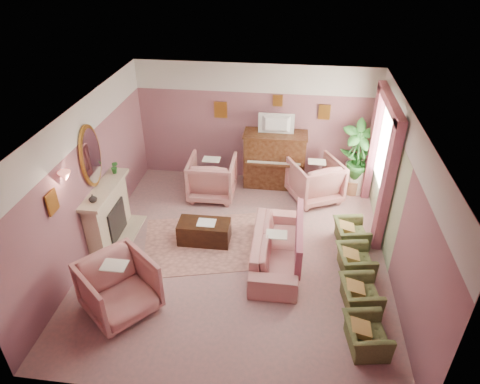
# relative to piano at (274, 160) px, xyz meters

# --- Properties ---
(floor) EXTENTS (5.50, 6.00, 0.01)m
(floor) POSITION_rel_piano_xyz_m (-0.50, -2.68, -0.65)
(floor) COLOR gray
(floor) RESTS_ON ground
(ceiling) EXTENTS (5.50, 6.00, 0.01)m
(ceiling) POSITION_rel_piano_xyz_m (-0.50, -2.68, 2.15)
(ceiling) COLOR beige
(ceiling) RESTS_ON wall_back
(wall_back) EXTENTS (5.50, 0.02, 2.80)m
(wall_back) POSITION_rel_piano_xyz_m (-0.50, 0.32, 0.75)
(wall_back) COLOR #6C4C5E
(wall_back) RESTS_ON floor
(wall_front) EXTENTS (5.50, 0.02, 2.80)m
(wall_front) POSITION_rel_piano_xyz_m (-0.50, -5.68, 0.75)
(wall_front) COLOR #6C4C5E
(wall_front) RESTS_ON floor
(wall_left) EXTENTS (0.02, 6.00, 2.80)m
(wall_left) POSITION_rel_piano_xyz_m (-3.25, -2.68, 0.75)
(wall_left) COLOR #6C4C5E
(wall_left) RESTS_ON floor
(wall_right) EXTENTS (0.02, 6.00, 2.80)m
(wall_right) POSITION_rel_piano_xyz_m (2.25, -2.68, 0.75)
(wall_right) COLOR #6C4C5E
(wall_right) RESTS_ON floor
(picture_rail_band) EXTENTS (5.50, 0.01, 0.65)m
(picture_rail_band) POSITION_rel_piano_xyz_m (-0.50, 0.31, 1.82)
(picture_rail_band) COLOR silver
(picture_rail_band) RESTS_ON wall_back
(stripe_panel) EXTENTS (0.01, 3.00, 2.15)m
(stripe_panel) POSITION_rel_piano_xyz_m (2.23, -1.38, 0.42)
(stripe_panel) COLOR #A9C094
(stripe_panel) RESTS_ON wall_right
(fireplace_surround) EXTENTS (0.30, 1.40, 1.10)m
(fireplace_surround) POSITION_rel_piano_xyz_m (-3.09, -2.48, -0.10)
(fireplace_surround) COLOR #C4B494
(fireplace_surround) RESTS_ON floor
(fireplace_inset) EXTENTS (0.18, 0.72, 0.68)m
(fireplace_inset) POSITION_rel_piano_xyz_m (-2.99, -2.48, -0.25)
(fireplace_inset) COLOR black
(fireplace_inset) RESTS_ON floor
(fire_ember) EXTENTS (0.06, 0.54, 0.10)m
(fire_ember) POSITION_rel_piano_xyz_m (-2.95, -2.48, -0.43)
(fire_ember) COLOR orange
(fire_ember) RESTS_ON floor
(mantel_shelf) EXTENTS (0.40, 1.55, 0.07)m
(mantel_shelf) POSITION_rel_piano_xyz_m (-3.06, -2.48, 0.47)
(mantel_shelf) COLOR #C4B494
(mantel_shelf) RESTS_ON fireplace_surround
(hearth) EXTENTS (0.55, 1.50, 0.02)m
(hearth) POSITION_rel_piano_xyz_m (-2.89, -2.48, -0.64)
(hearth) COLOR #C4B494
(hearth) RESTS_ON floor
(mirror_frame) EXTENTS (0.04, 0.72, 1.20)m
(mirror_frame) POSITION_rel_piano_xyz_m (-3.20, -2.48, 1.15)
(mirror_frame) COLOR #B07A2A
(mirror_frame) RESTS_ON wall_left
(mirror_glass) EXTENTS (0.01, 0.60, 1.06)m
(mirror_glass) POSITION_rel_piano_xyz_m (-3.17, -2.48, 1.15)
(mirror_glass) COLOR white
(mirror_glass) RESTS_ON wall_left
(sconce_shade) EXTENTS (0.20, 0.20, 0.16)m
(sconce_shade) POSITION_rel_piano_xyz_m (-3.12, -3.53, 1.33)
(sconce_shade) COLOR #FF7F6C
(sconce_shade) RESTS_ON wall_left
(piano) EXTENTS (1.40, 0.60, 1.30)m
(piano) POSITION_rel_piano_xyz_m (0.00, 0.00, 0.00)
(piano) COLOR #462715
(piano) RESTS_ON floor
(piano_keyshelf) EXTENTS (1.30, 0.12, 0.06)m
(piano_keyshelf) POSITION_rel_piano_xyz_m (-0.00, -0.35, 0.07)
(piano_keyshelf) COLOR #462715
(piano_keyshelf) RESTS_ON piano
(piano_keys) EXTENTS (1.20, 0.08, 0.02)m
(piano_keys) POSITION_rel_piano_xyz_m (0.00, -0.35, 0.11)
(piano_keys) COLOR beige
(piano_keys) RESTS_ON piano
(piano_top) EXTENTS (1.45, 0.65, 0.04)m
(piano_top) POSITION_rel_piano_xyz_m (0.00, 0.00, 0.66)
(piano_top) COLOR #462715
(piano_top) RESTS_ON piano
(television) EXTENTS (0.80, 0.12, 0.48)m
(television) POSITION_rel_piano_xyz_m (0.00, -0.05, 0.95)
(television) COLOR black
(television) RESTS_ON piano
(print_back_left) EXTENTS (0.30, 0.03, 0.38)m
(print_back_left) POSITION_rel_piano_xyz_m (-1.30, 0.28, 1.07)
(print_back_left) COLOR #B07A2A
(print_back_left) RESTS_ON wall_back
(print_back_right) EXTENTS (0.26, 0.03, 0.34)m
(print_back_right) POSITION_rel_piano_xyz_m (1.05, 0.28, 1.13)
(print_back_right) COLOR #B07A2A
(print_back_right) RESTS_ON wall_back
(print_back_mid) EXTENTS (0.22, 0.03, 0.26)m
(print_back_mid) POSITION_rel_piano_xyz_m (0.00, 0.28, 1.35)
(print_back_mid) COLOR #B07A2A
(print_back_mid) RESTS_ON wall_back
(print_left_wall) EXTENTS (0.03, 0.28, 0.36)m
(print_left_wall) POSITION_rel_piano_xyz_m (-3.21, -3.88, 1.07)
(print_left_wall) COLOR #B07A2A
(print_left_wall) RESTS_ON wall_left
(window_blind) EXTENTS (0.03, 1.40, 1.80)m
(window_blind) POSITION_rel_piano_xyz_m (2.20, -1.13, 1.05)
(window_blind) COLOR #F3EBCE
(window_blind) RESTS_ON wall_right
(curtain_left) EXTENTS (0.16, 0.34, 2.60)m
(curtain_left) POSITION_rel_piano_xyz_m (2.12, -2.05, 0.65)
(curtain_left) COLOR #A14E63
(curtain_left) RESTS_ON floor
(curtain_right) EXTENTS (0.16, 0.34, 2.60)m
(curtain_right) POSITION_rel_piano_xyz_m (2.12, -0.21, 0.65)
(curtain_right) COLOR #A14E63
(curtain_right) RESTS_ON floor
(pelmet) EXTENTS (0.16, 2.20, 0.16)m
(pelmet) POSITION_rel_piano_xyz_m (2.12, -1.13, 1.91)
(pelmet) COLOR #A14E63
(pelmet) RESTS_ON wall_right
(mantel_plant) EXTENTS (0.16, 0.16, 0.28)m
(mantel_plant) POSITION_rel_piano_xyz_m (-3.05, -1.93, 0.64)
(mantel_plant) COLOR #286F29
(mantel_plant) RESTS_ON mantel_shelf
(mantel_vase) EXTENTS (0.16, 0.16, 0.16)m
(mantel_vase) POSITION_rel_piano_xyz_m (-3.05, -2.98, 0.58)
(mantel_vase) COLOR silver
(mantel_vase) RESTS_ON mantel_shelf
(area_rug) EXTENTS (2.86, 2.36, 0.01)m
(area_rug) POSITION_rel_piano_xyz_m (-1.11, -2.43, -0.64)
(area_rug) COLOR #A87368
(area_rug) RESTS_ON floor
(coffee_table) EXTENTS (1.00, 0.51, 0.45)m
(coffee_table) POSITION_rel_piano_xyz_m (-1.21, -2.39, -0.43)
(coffee_table) COLOR black
(coffee_table) RESTS_ON floor
(table_paper) EXTENTS (0.35, 0.28, 0.01)m
(table_paper) POSITION_rel_piano_xyz_m (-1.16, -2.39, -0.20)
(table_paper) COLOR white
(table_paper) RESTS_ON coffee_table
(sofa) EXTENTS (0.71, 2.13, 0.86)m
(sofa) POSITION_rel_piano_xyz_m (0.21, -2.79, -0.22)
(sofa) COLOR tan
(sofa) RESTS_ON floor
(sofa_throw) EXTENTS (0.11, 1.62, 0.59)m
(sofa_throw) POSITION_rel_piano_xyz_m (0.61, -2.79, -0.05)
(sofa_throw) COLOR #A14E63
(sofa_throw) RESTS_ON sofa
(floral_armchair_left) EXTENTS (1.01, 1.01, 1.06)m
(floral_armchair_left) POSITION_rel_piano_xyz_m (-1.36, -0.70, -0.12)
(floral_armchair_left) COLOR tan
(floral_armchair_left) RESTS_ON floor
(floral_armchair_right) EXTENTS (1.01, 1.01, 1.06)m
(floral_armchair_right) POSITION_rel_piano_xyz_m (0.95, -0.52, -0.12)
(floral_armchair_right) COLOR tan
(floral_armchair_right) RESTS_ON floor
(floral_armchair_front) EXTENTS (1.01, 1.01, 1.06)m
(floral_armchair_front) POSITION_rel_piano_xyz_m (-2.18, -4.30, -0.12)
(floral_armchair_front) COLOR tan
(floral_armchair_front) RESTS_ON floor
(olive_chair_a) EXTENTS (0.49, 0.70, 0.61)m
(olive_chair_a) POSITION_rel_piano_xyz_m (1.62, -4.54, -0.35)
(olive_chair_a) COLOR #4F5930
(olive_chair_a) RESTS_ON floor
(olive_chair_b) EXTENTS (0.49, 0.70, 0.61)m
(olive_chair_b) POSITION_rel_piano_xyz_m (1.62, -3.72, -0.35)
(olive_chair_b) COLOR #4F5930
(olive_chair_b) RESTS_ON floor
(olive_chair_c) EXTENTS (0.49, 0.70, 0.61)m
(olive_chair_c) POSITION_rel_piano_xyz_m (1.62, -2.90, -0.35)
(olive_chair_c) COLOR #4F5930
(olive_chair_c) RESTS_ON floor
(olive_chair_d) EXTENTS (0.49, 0.70, 0.61)m
(olive_chair_d) POSITION_rel_piano_xyz_m (1.62, -2.08, -0.35)
(olive_chair_d) COLOR #4F5930
(olive_chair_d) RESTS_ON floor
(side_table) EXTENTS (0.52, 0.52, 0.70)m
(side_table) POSITION_rel_piano_xyz_m (1.89, -0.04, -0.30)
(side_table) COLOR silver
(side_table) RESTS_ON floor
(side_plant_big) EXTENTS (0.30, 0.30, 0.34)m
(side_plant_big) POSITION_rel_piano_xyz_m (1.89, -0.04, 0.22)
(side_plant_big) COLOR #286F29
(side_plant_big) RESTS_ON side_table
(side_plant_small) EXTENTS (0.16, 0.16, 0.28)m
(side_plant_small) POSITION_rel_piano_xyz_m (2.01, -0.14, 0.19)
(side_plant_small) COLOR #286F29
(side_plant_small) RESTS_ON side_table
(palm_pot) EXTENTS (0.34, 0.34, 0.34)m
(palm_pot) POSITION_rel_piano_xyz_m (1.83, -0.16, -0.48)
(palm_pot) COLOR #996A4A
(palm_pot) RESTS_ON floor
(palm_plant) EXTENTS (0.76, 0.76, 1.44)m
(palm_plant) POSITION_rel_piano_xyz_m (1.83, -0.16, 0.41)
(palm_plant) COLOR #286F29
(palm_plant) RESTS_ON palm_pot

